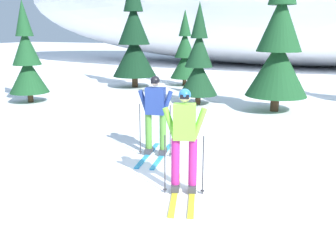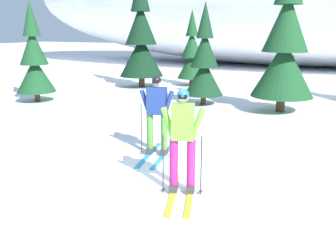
{
  "view_description": "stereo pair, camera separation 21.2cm",
  "coord_description": "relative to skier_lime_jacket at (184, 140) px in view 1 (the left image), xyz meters",
  "views": [
    {
      "loc": [
        2.94,
        -6.01,
        2.82
      ],
      "look_at": [
        0.05,
        0.51,
        0.95
      ],
      "focal_mm": 39.75,
      "sensor_mm": 36.0,
      "label": 1
    },
    {
      "loc": [
        3.13,
        -5.92,
        2.82
      ],
      "look_at": [
        0.05,
        0.51,
        0.95
      ],
      "focal_mm": 39.75,
      "sensor_mm": 36.0,
      "label": 2
    }
  ],
  "objects": [
    {
      "name": "pine_tree_center_left",
      "position": [
        -4.72,
        12.05,
        0.61
      ],
      "size": [
        1.45,
        1.45,
        3.76
      ],
      "color": "#47301E",
      "rests_on": "ground"
    },
    {
      "name": "skier_navy_jacket",
      "position": [
        -1.34,
        1.63,
        -0.01
      ],
      "size": [
        0.8,
        1.81,
        1.82
      ],
      "color": "#2893CC",
      "rests_on": "ground"
    },
    {
      "name": "skier_lime_jacket",
      "position": [
        0.0,
        0.0,
        0.0
      ],
      "size": [
        0.95,
        1.81,
        1.86
      ],
      "color": "gold",
      "rests_on": "ground"
    },
    {
      "name": "pine_tree_far_left",
      "position": [
        -8.62,
        5.34,
        0.66
      ],
      "size": [
        1.51,
        1.51,
        3.9
      ],
      "color": "#47301E",
      "rests_on": "ground"
    },
    {
      "name": "pine_tree_left",
      "position": [
        -6.75,
        10.49,
        1.35
      ],
      "size": [
        2.14,
        2.14,
        5.53
      ],
      "color": "#47301E",
      "rests_on": "ground"
    },
    {
      "name": "ground_plane",
      "position": [
        -0.72,
        0.31,
        -0.97
      ],
      "size": [
        120.0,
        120.0,
        0.0
      ],
      "primitive_type": "plane",
      "color": "white"
    },
    {
      "name": "pine_tree_center_right",
      "position": [
        0.45,
        7.59,
        1.33
      ],
      "size": [
        2.12,
        2.12,
        5.49
      ],
      "color": "#47301E",
      "rests_on": "ground"
    },
    {
      "name": "pine_tree_center",
      "position": [
        -2.43,
        7.63,
        0.62
      ],
      "size": [
        1.47,
        1.47,
        3.8
      ],
      "color": "#47301E",
      "rests_on": "ground"
    }
  ]
}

